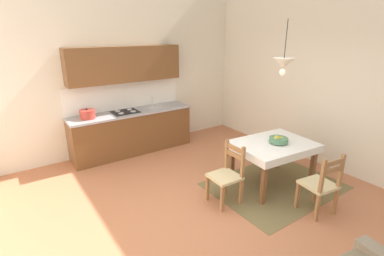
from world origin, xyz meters
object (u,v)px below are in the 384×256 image
object	(u,v)px
dining_table	(273,150)
fruit_bowl	(278,140)
dining_chair_camera_side	(321,185)
pendant_lamp	(284,64)
dining_chair_tv_side	(227,175)
kitchen_cabinetry	(130,113)

from	to	relation	value
dining_table	fruit_bowl	bearing A→B (deg)	-53.25
dining_chair_camera_side	pendant_lamp	size ratio (longest dim) A/B	1.16
dining_table	dining_chair_tv_side	distance (m)	1.00
kitchen_cabinetry	dining_chair_tv_side	world-z (taller)	kitchen_cabinetry
dining_table	dining_chair_tv_side	bearing A→B (deg)	178.31
kitchen_cabinetry	dining_table	xyz separation A→B (m)	(1.36, -2.67, -0.23)
kitchen_cabinetry	dining_chair_tv_side	bearing A→B (deg)	-81.79
dining_chair_tv_side	dining_table	bearing A→B (deg)	-1.69
dining_chair_camera_side	fruit_bowl	size ratio (longest dim) A/B	3.10
dining_chair_tv_side	fruit_bowl	world-z (taller)	dining_chair_tv_side
dining_chair_camera_side	fruit_bowl	distance (m)	0.97
pendant_lamp	dining_table	bearing A→B (deg)	67.47
kitchen_cabinetry	fruit_bowl	xyz separation A→B (m)	(1.40, -2.72, -0.04)
fruit_bowl	pendant_lamp	world-z (taller)	pendant_lamp
dining_chair_camera_side	fruit_bowl	world-z (taller)	dining_chair_camera_side
dining_chair_tv_side	dining_chair_camera_side	bearing A→B (deg)	-47.32
dining_table	fruit_bowl	world-z (taller)	fruit_bowl
fruit_bowl	kitchen_cabinetry	bearing A→B (deg)	117.18
kitchen_cabinetry	dining_chair_tv_side	xyz separation A→B (m)	(0.38, -2.64, -0.41)
dining_table	fruit_bowl	xyz separation A→B (m)	(0.04, -0.05, 0.19)
dining_table	dining_chair_camera_side	bearing A→B (deg)	-95.19
dining_chair_tv_side	kitchen_cabinetry	bearing A→B (deg)	98.21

